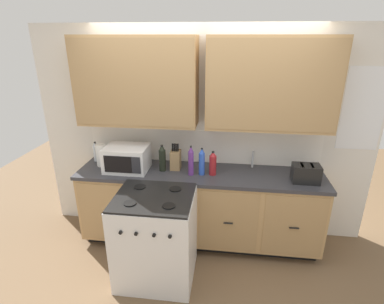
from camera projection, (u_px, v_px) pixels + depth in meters
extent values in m
plane|color=brown|center=(196.00, 256.00, 3.45)|extent=(8.00, 8.00, 0.00)
cube|color=white|center=(203.00, 136.00, 3.58)|extent=(3.95, 0.05, 2.50)
cube|color=white|center=(202.00, 146.00, 3.60)|extent=(2.75, 0.01, 0.40)
cube|color=tan|center=(136.00, 82.00, 3.25)|extent=(1.32, 0.34, 0.95)
cube|color=#A58052|center=(131.00, 84.00, 3.08)|extent=(1.30, 0.01, 0.89)
cube|color=tan|center=(271.00, 84.00, 3.08)|extent=(1.32, 0.34, 0.95)
cube|color=#A58052|center=(273.00, 87.00, 2.92)|extent=(1.30, 0.01, 0.89)
cube|color=white|center=(363.00, 110.00, 3.21)|extent=(0.44, 0.01, 0.90)
cube|color=black|center=(199.00, 235.00, 3.74)|extent=(2.69, 0.48, 0.10)
cube|color=tan|center=(199.00, 205.00, 3.55)|extent=(2.75, 0.60, 0.78)
cube|color=#A88354|center=(106.00, 213.00, 3.39)|extent=(0.63, 0.01, 0.72)
cube|color=black|center=(106.00, 214.00, 3.38)|extent=(0.10, 0.01, 0.01)
cube|color=#A88354|center=(166.00, 217.00, 3.31)|extent=(0.63, 0.01, 0.72)
cube|color=black|center=(165.00, 219.00, 3.30)|extent=(0.10, 0.01, 0.01)
cube|color=#A88354|center=(228.00, 222.00, 3.23)|extent=(0.63, 0.01, 0.72)
cube|color=black|center=(228.00, 223.00, 3.22)|extent=(0.10, 0.01, 0.01)
cube|color=#A88354|center=(294.00, 227.00, 3.15)|extent=(0.63, 0.01, 0.72)
cube|color=black|center=(294.00, 228.00, 3.14)|extent=(0.10, 0.01, 0.01)
cube|color=#333338|center=(200.00, 174.00, 3.40)|extent=(2.78, 0.63, 0.04)
cube|color=#A8AAAF|center=(253.00, 175.00, 3.36)|extent=(0.56, 0.38, 0.02)
cube|color=white|center=(156.00, 238.00, 3.02)|extent=(0.76, 0.66, 0.92)
cube|color=black|center=(154.00, 197.00, 2.85)|extent=(0.74, 0.65, 0.02)
cylinder|color=black|center=(130.00, 203.00, 2.72)|extent=(0.12, 0.12, 0.01)
cylinder|color=black|center=(169.00, 206.00, 2.68)|extent=(0.12, 0.12, 0.01)
cylinder|color=black|center=(140.00, 187.00, 3.02)|extent=(0.12, 0.12, 0.01)
cylinder|color=black|center=(175.00, 189.00, 2.98)|extent=(0.12, 0.12, 0.01)
cylinder|color=black|center=(120.00, 233.00, 2.63)|extent=(0.03, 0.02, 0.03)
cylinder|color=black|center=(136.00, 234.00, 2.61)|extent=(0.03, 0.02, 0.03)
cylinder|color=black|center=(154.00, 235.00, 2.59)|extent=(0.03, 0.02, 0.03)
cylinder|color=black|center=(170.00, 237.00, 2.58)|extent=(0.03, 0.02, 0.03)
cube|color=white|center=(127.00, 158.00, 3.41)|extent=(0.48, 0.36, 0.28)
cube|color=black|center=(118.00, 164.00, 3.24)|extent=(0.31, 0.01, 0.19)
cube|color=#28282D|center=(136.00, 165.00, 3.22)|extent=(0.10, 0.01, 0.19)
cube|color=black|center=(306.00, 173.00, 3.14)|extent=(0.28, 0.18, 0.19)
cube|color=black|center=(302.00, 165.00, 3.11)|extent=(0.02, 0.13, 0.01)
cube|color=black|center=(312.00, 166.00, 3.10)|extent=(0.02, 0.13, 0.01)
cube|color=#9C794E|center=(176.00, 160.00, 3.44)|extent=(0.11, 0.14, 0.22)
cylinder|color=black|center=(173.00, 147.00, 3.38)|extent=(0.02, 0.02, 0.09)
cylinder|color=black|center=(174.00, 147.00, 3.38)|extent=(0.02, 0.02, 0.09)
cylinder|color=black|center=(176.00, 148.00, 3.38)|extent=(0.02, 0.02, 0.09)
cylinder|color=black|center=(178.00, 148.00, 3.37)|extent=(0.02, 0.02, 0.09)
cylinder|color=#B2B5BA|center=(253.00, 159.00, 3.48)|extent=(0.02, 0.02, 0.20)
cylinder|color=white|center=(101.00, 155.00, 3.52)|extent=(0.12, 0.12, 0.26)
cylinder|color=#663384|center=(191.00, 163.00, 3.28)|extent=(0.06, 0.06, 0.27)
cone|color=#663384|center=(191.00, 149.00, 3.22)|extent=(0.05, 0.05, 0.07)
cylinder|color=black|center=(191.00, 147.00, 3.21)|extent=(0.02, 0.02, 0.02)
cylinder|color=maroon|center=(213.00, 165.00, 3.30)|extent=(0.08, 0.08, 0.22)
cone|color=maroon|center=(213.00, 154.00, 3.25)|extent=(0.07, 0.07, 0.05)
cylinder|color=black|center=(213.00, 152.00, 3.24)|extent=(0.03, 0.03, 0.02)
cylinder|color=blue|center=(202.00, 164.00, 3.29)|extent=(0.07, 0.07, 0.25)
cone|color=blue|center=(202.00, 151.00, 3.24)|extent=(0.06, 0.06, 0.06)
cylinder|color=black|center=(202.00, 149.00, 3.23)|extent=(0.02, 0.02, 0.02)
cylinder|color=black|center=(162.00, 160.00, 3.39)|extent=(0.08, 0.08, 0.25)
cone|color=black|center=(162.00, 148.00, 3.34)|extent=(0.07, 0.07, 0.06)
cylinder|color=black|center=(162.00, 146.00, 3.33)|extent=(0.03, 0.03, 0.02)
cylinder|color=silver|center=(96.00, 153.00, 3.67)|extent=(0.06, 0.06, 0.20)
cone|color=silver|center=(95.00, 144.00, 3.62)|extent=(0.06, 0.06, 0.05)
cylinder|color=black|center=(95.00, 143.00, 3.62)|extent=(0.02, 0.02, 0.02)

